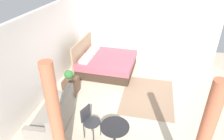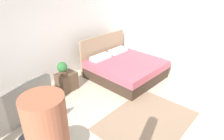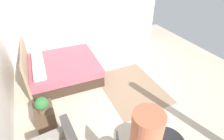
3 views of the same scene
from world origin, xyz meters
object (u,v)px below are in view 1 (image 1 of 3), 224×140
(bed, at_px, (106,63))
(cafe_chair_near_window, at_px, (89,119))
(couch, at_px, (54,117))
(nightstand, at_px, (71,86))
(balcony_table, at_px, (115,133))
(potted_plant, at_px, (69,75))

(bed, xyz_separation_m, cafe_chair_near_window, (-3.33, -0.42, 0.22))
(couch, bearing_deg, nightstand, 6.07)
(nightstand, height_order, balcony_table, balcony_table)
(couch, xyz_separation_m, nightstand, (1.52, 0.16, -0.05))
(balcony_table, xyz_separation_m, cafe_chair_near_window, (0.26, 0.69, 0.04))
(couch, distance_m, cafe_chair_near_window, 1.02)
(bed, distance_m, cafe_chair_near_window, 3.36)
(nightstand, distance_m, potted_plant, 0.47)
(couch, xyz_separation_m, potted_plant, (1.42, 0.15, 0.41))
(nightstand, height_order, potted_plant, potted_plant)
(couch, xyz_separation_m, balcony_table, (-0.35, -1.68, 0.18))
(bed, relative_size, cafe_chair_near_window, 2.49)
(potted_plant, bearing_deg, bed, -21.73)
(nightstand, bearing_deg, balcony_table, -135.57)
(bed, height_order, couch, bed)
(potted_plant, height_order, balcony_table, potted_plant)
(nightstand, bearing_deg, cafe_chair_near_window, -144.50)
(bed, xyz_separation_m, couch, (-3.23, 0.57, -0.00))
(nightstand, relative_size, potted_plant, 1.42)
(cafe_chair_near_window, bearing_deg, couch, 84.59)
(bed, bearing_deg, nightstand, 156.81)
(cafe_chair_near_window, bearing_deg, balcony_table, -110.70)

